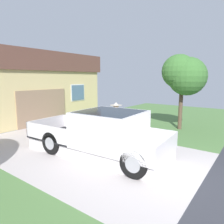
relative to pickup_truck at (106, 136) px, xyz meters
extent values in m
cube|color=#BBB1AF|center=(-0.06, 1.37, -0.74)|extent=(5.20, 9.00, 0.06)
cube|color=#517940|center=(8.54, 1.37, -0.74)|extent=(12.00, 9.00, 0.06)
cube|color=silver|center=(-0.02, 0.43, -0.50)|extent=(2.06, 5.24, 0.42)
cube|color=silver|center=(0.01, -0.17, 0.28)|extent=(2.04, 2.17, 1.15)
cube|color=#1E2833|center=(0.01, -0.17, 0.63)|extent=(1.80, 1.99, 0.48)
cube|color=silver|center=(0.09, -1.67, -0.01)|extent=(1.98, 1.05, 0.56)
cube|color=black|center=(-0.10, 1.94, -0.26)|extent=(2.05, 2.24, 0.06)
cube|color=silver|center=(0.83, 1.99, 0.01)|extent=(0.18, 2.14, 0.61)
cube|color=silver|center=(-1.04, 1.89, 0.01)|extent=(0.18, 2.14, 0.61)
cube|color=silver|center=(-0.16, 2.98, 0.01)|extent=(1.94, 0.16, 0.61)
cube|color=black|center=(1.11, -0.83, 0.54)|extent=(0.11, 0.19, 0.20)
cylinder|color=black|center=(0.92, -1.48, -0.31)|extent=(0.30, 0.81, 0.80)
cylinder|color=#9E9EA3|center=(0.92, -1.48, -0.31)|extent=(0.30, 0.45, 0.44)
cylinder|color=black|center=(-0.75, -1.57, -0.31)|extent=(0.30, 0.81, 0.80)
cylinder|color=#9E9EA3|center=(-0.75, -1.57, -0.31)|extent=(0.30, 0.45, 0.44)
cylinder|color=black|center=(0.74, 1.77, -0.31)|extent=(0.30, 0.81, 0.80)
cylinder|color=#9E9EA3|center=(0.74, 1.77, -0.31)|extent=(0.30, 0.45, 0.44)
cylinder|color=black|center=(-0.93, 1.68, -0.31)|extent=(0.30, 0.81, 0.80)
cylinder|color=#9E9EA3|center=(-0.93, 1.68, -0.31)|extent=(0.30, 0.45, 0.44)
cylinder|color=black|center=(1.51, 0.72, -0.29)|extent=(0.17, 0.17, 0.84)
cylinder|color=black|center=(1.30, 0.42, -0.29)|extent=(0.17, 0.17, 0.84)
cylinder|color=gold|center=(1.40, 0.57, 0.39)|extent=(0.32, 0.32, 0.59)
cylinder|color=tan|center=(1.51, 0.72, 0.35)|extent=(0.09, 0.09, 0.61)
cylinder|color=tan|center=(1.30, 0.42, 0.35)|extent=(0.09, 0.09, 0.61)
sphere|color=tan|center=(1.40, 0.57, 0.82)|extent=(0.22, 0.22, 0.22)
cylinder|color=#BCB2A3|center=(1.40, 0.57, 0.87)|extent=(0.50, 0.50, 0.01)
cone|color=#BCB2A3|center=(1.40, 0.57, 0.93)|extent=(0.24, 0.24, 0.12)
cube|color=tan|center=(1.37, 0.40, -0.59)|extent=(0.32, 0.18, 0.24)
torus|color=tan|center=(1.37, 0.40, -0.42)|extent=(0.30, 0.02, 0.30)
cube|color=#D6BE82|center=(1.48, 9.12, 0.83)|extent=(10.15, 6.39, 3.08)
cube|color=brown|center=(1.48, 9.12, 2.93)|extent=(10.55, 6.64, 1.13)
cube|color=#93755B|center=(1.71, 5.90, 0.29)|extent=(3.16, 0.06, 2.01)
cube|color=slate|center=(4.49, 5.90, 0.98)|extent=(1.10, 0.05, 1.00)
cube|color=silver|center=(4.49, 5.91, 0.98)|extent=(1.23, 0.02, 1.12)
cylinder|color=brown|center=(5.34, -0.77, 0.29)|extent=(0.20, 0.20, 2.01)
sphere|color=#3B6E30|center=(5.22, -1.05, 2.03)|extent=(1.90, 1.90, 1.90)
sphere|color=#3B6E30|center=(5.07, -0.67, 2.28)|extent=(1.68, 1.68, 1.68)
camera|label=1|loc=(-5.32, -4.17, 1.95)|focal=32.97mm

